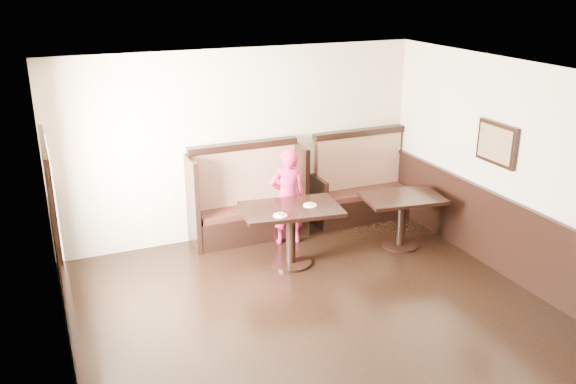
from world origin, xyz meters
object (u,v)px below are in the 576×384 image
booth_neighbor (361,190)px  table_neighbor (402,209)px  booth_main (247,204)px  table_main (291,221)px  child (288,197)px

booth_neighbor → table_neighbor: bearing=-90.6°
booth_main → booth_neighbor: (1.95, -0.00, -0.05)m
booth_main → table_neighbor: bearing=-31.7°
booth_main → table_main: 1.13m
booth_neighbor → table_main: 2.04m
table_main → table_neighbor: (1.70, -0.10, -0.06)m
table_main → child: 0.72m
child → table_main: bearing=80.9°
child → booth_main: bearing=-31.1°
booth_main → child: 0.67m
booth_main → table_main: booth_main is taller
table_neighbor → child: child is taller
booth_main → table_main: bearing=-77.9°
booth_neighbor → table_neighbor: (-0.01, -1.20, 0.10)m
booth_main → child: bearing=-41.7°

